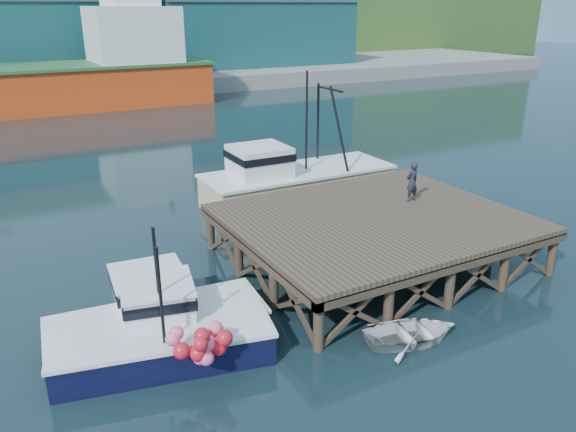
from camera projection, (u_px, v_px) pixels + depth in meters
ground at (260, 289)px, 22.35m from camera, size 300.00×300.00×0.00m
wharf at (376, 221)px, 24.00m from camera, size 12.00×10.00×2.62m
far_quay at (40, 78)px, 79.29m from camera, size 160.00×40.00×2.00m
warehouse_mid at (39, 39)px, 73.26m from camera, size 28.00×16.00×9.00m
warehouse_right at (247, 33)px, 86.87m from camera, size 30.00×16.00×9.00m
hillside at (11, 3)px, 100.33m from camera, size 220.00×50.00×22.00m
boat_navy at (163, 333)px, 17.79m from camera, size 7.16×4.45×4.25m
boat_black at (156, 316)px, 18.85m from camera, size 7.31×6.11×4.39m
trawler at (295, 177)px, 31.71m from camera, size 10.99×4.03×7.33m
dinghy at (412, 333)px, 18.75m from camera, size 3.70×3.01×0.67m
dockworker at (412, 182)px, 25.61m from camera, size 0.70×0.50×1.83m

